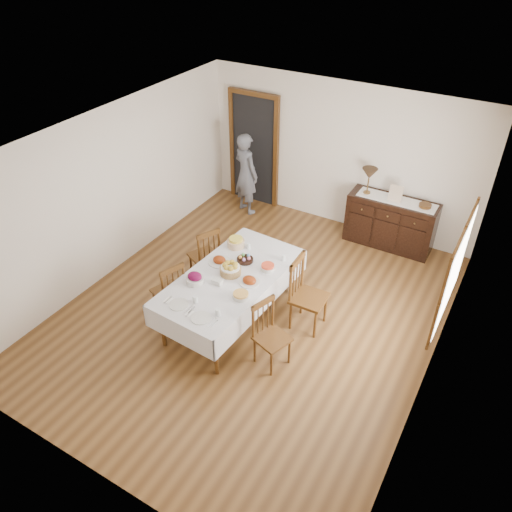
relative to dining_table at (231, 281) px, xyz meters
The scene contains 26 objects.
ground 0.75m from the dining_table, 53.14° to the left, with size 6.00×6.00×0.00m, color brown.
room_shell 1.18m from the dining_table, 86.13° to the left, with size 5.02×6.02×2.65m.
dining_table is the anchor object (origin of this frame).
chair_left_near 0.89m from the dining_table, 153.07° to the right, with size 0.50×0.50×0.95m.
chair_left_far 1.01m from the dining_table, 145.89° to the left, with size 0.54×0.54×0.97m.
chair_right_near 0.98m from the dining_table, 27.23° to the right, with size 0.49×0.49×0.94m.
chair_right_far 1.04m from the dining_table, 23.94° to the left, with size 0.47×0.47×1.09m.
sideboard 3.26m from the dining_table, 65.97° to the left, with size 1.48×0.54×0.89m.
person 3.10m from the dining_table, 117.24° to the left, with size 0.52×0.33×1.67m, color slate.
bread_basket 0.18m from the dining_table, 125.11° to the left, with size 0.29×0.29×0.18m.
egg_basket 0.41m from the dining_table, 91.69° to the left, with size 0.23×0.23×0.10m.
ham_platter_a 0.38m from the dining_table, 148.53° to the left, with size 0.32×0.32×0.11m.
ham_platter_b 0.32m from the dining_table, ahead, with size 0.28×0.28×0.11m.
beet_bowl 0.51m from the dining_table, 133.52° to the right, with size 0.24×0.24×0.16m.
carrot_bowl 0.54m from the dining_table, 45.98° to the left, with size 0.20×0.20×0.09m.
pineapple_bowl 0.74m from the dining_table, 116.30° to the left, with size 0.26×0.26×0.15m.
casserole_dish 0.49m from the dining_table, 41.50° to the right, with size 0.22×0.22×0.07m.
butter_dish 0.27m from the dining_table, 106.06° to the right, with size 0.15×0.10×0.07m.
setting_left 0.81m from the dining_table, 104.61° to the right, with size 0.43×0.31×0.10m.
setting_right 0.87m from the dining_table, 77.74° to the right, with size 0.43×0.31×0.10m.
glass_far_a 0.71m from the dining_table, 100.51° to the left, with size 0.06×0.06×0.10m.
glass_far_b 0.83m from the dining_table, 56.33° to the left, with size 0.06×0.06×0.10m.
runner 3.27m from the dining_table, 65.30° to the left, with size 1.30×0.35×0.01m.
table_lamp 3.12m from the dining_table, 73.94° to the left, with size 0.26×0.26×0.46m.
picture_frame 3.23m from the dining_table, 65.43° to the left, with size 0.22×0.08×0.28m.
deco_bowl 3.50m from the dining_table, 58.43° to the left, with size 0.20×0.20×0.06m.
Camera 1 is at (2.80, -4.71, 4.92)m, focal length 35.00 mm.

